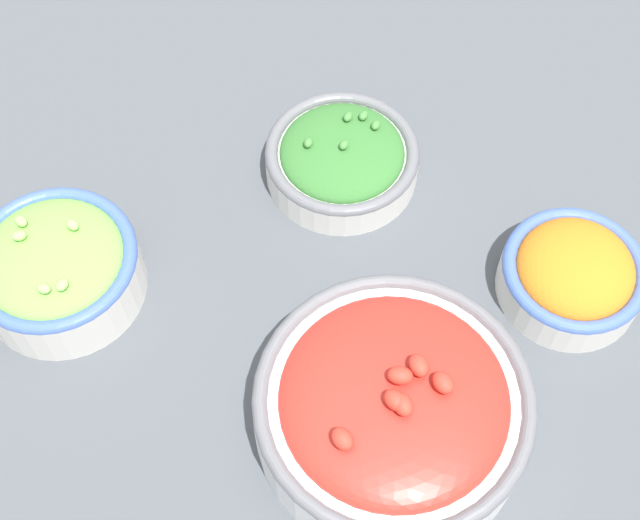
# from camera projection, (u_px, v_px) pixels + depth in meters

# --- Properties ---
(ground_plane) EXTENTS (3.00, 3.00, 0.00)m
(ground_plane) POSITION_uv_depth(u_px,v_px,m) (320.00, 278.00, 0.78)
(ground_plane) COLOR #4C5156
(bowl_broccoli) EXTENTS (0.14, 0.14, 0.05)m
(bowl_broccoli) POSITION_uv_depth(u_px,v_px,m) (342.00, 158.00, 0.82)
(bowl_broccoli) COLOR silver
(bowl_broccoli) RESTS_ON ground_plane
(bowl_carrots) EXTENTS (0.12, 0.12, 0.06)m
(bowl_carrots) POSITION_uv_depth(u_px,v_px,m) (573.00, 274.00, 0.75)
(bowl_carrots) COLOR silver
(bowl_carrots) RESTS_ON ground_plane
(bowl_cherry_tomatoes) EXTENTS (0.21, 0.21, 0.08)m
(bowl_cherry_tomatoes) POSITION_uv_depth(u_px,v_px,m) (393.00, 406.00, 0.68)
(bowl_cherry_tomatoes) COLOR white
(bowl_cherry_tomatoes) RESTS_ON ground_plane
(bowl_lettuce) EXTENTS (0.14, 0.14, 0.07)m
(bowl_lettuce) POSITION_uv_depth(u_px,v_px,m) (57.00, 267.00, 0.74)
(bowl_lettuce) COLOR silver
(bowl_lettuce) RESTS_ON ground_plane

